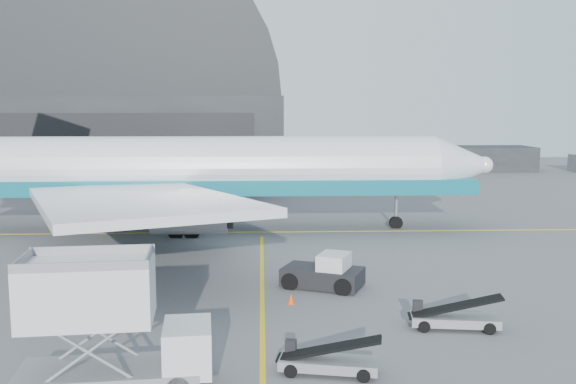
{
  "coord_description": "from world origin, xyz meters",
  "views": [
    {
      "loc": [
        -0.02,
        -33.37,
        10.49
      ],
      "look_at": [
        1.89,
        11.83,
        4.5
      ],
      "focal_mm": 40.0,
      "sensor_mm": 36.0,
      "label": 1
    }
  ],
  "objects_px": {
    "catering_truck": "(106,326)",
    "belt_loader_b": "(454,318)",
    "pushback_tug": "(325,274)",
    "belt_loader_a": "(327,361)",
    "airliner": "(187,170)"
  },
  "relations": [
    {
      "from": "catering_truck",
      "to": "belt_loader_b",
      "type": "bearing_deg",
      "value": 17.07
    },
    {
      "from": "belt_loader_b",
      "to": "pushback_tug",
      "type": "bearing_deg",
      "value": 134.49
    },
    {
      "from": "belt_loader_b",
      "to": "catering_truck",
      "type": "bearing_deg",
      "value": -149.96
    },
    {
      "from": "belt_loader_a",
      "to": "belt_loader_b",
      "type": "bearing_deg",
      "value": 48.45
    },
    {
      "from": "catering_truck",
      "to": "airliner",
      "type": "bearing_deg",
      "value": 86.0
    },
    {
      "from": "pushback_tug",
      "to": "belt_loader_b",
      "type": "height_order",
      "value": "pushback_tug"
    },
    {
      "from": "airliner",
      "to": "catering_truck",
      "type": "xyz_separation_m",
      "value": [
        0.58,
        -31.57,
        -2.73
      ]
    },
    {
      "from": "airliner",
      "to": "pushback_tug",
      "type": "height_order",
      "value": "airliner"
    },
    {
      "from": "belt_loader_b",
      "to": "belt_loader_a",
      "type": "bearing_deg",
      "value": -135.24
    },
    {
      "from": "airliner",
      "to": "belt_loader_a",
      "type": "relative_size",
      "value": 12.51
    },
    {
      "from": "airliner",
      "to": "belt_loader_b",
      "type": "height_order",
      "value": "airliner"
    },
    {
      "from": "pushback_tug",
      "to": "belt_loader_b",
      "type": "distance_m",
      "value": 9.13
    },
    {
      "from": "airliner",
      "to": "catering_truck",
      "type": "height_order",
      "value": "airliner"
    },
    {
      "from": "airliner",
      "to": "catering_truck",
      "type": "relative_size",
      "value": 7.25
    },
    {
      "from": "pushback_tug",
      "to": "airliner",
      "type": "bearing_deg",
      "value": 142.17
    }
  ]
}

